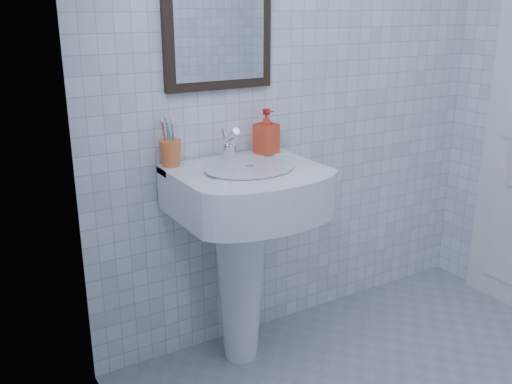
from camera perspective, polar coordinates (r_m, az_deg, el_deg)
wall_back at (r=2.76m, az=4.66°, el=11.12°), size 2.20×0.02×2.50m
wall_left at (r=1.19m, az=-4.93°, el=1.72°), size 0.02×2.40×2.50m
washbasin at (r=2.51m, az=-1.34°, el=-4.03°), size 0.62×0.45×0.95m
faucet at (r=2.49m, az=-2.69°, el=4.61°), size 0.06×0.13×0.15m
toothbrush_cup at (r=2.40m, az=-8.55°, el=3.87°), size 0.12×0.12×0.11m
soap_dispenser at (r=2.58m, az=1.03°, el=6.07°), size 0.11×0.11×0.20m
wall_mirror at (r=2.49m, az=-3.80°, el=17.29°), size 0.50×0.04×0.62m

